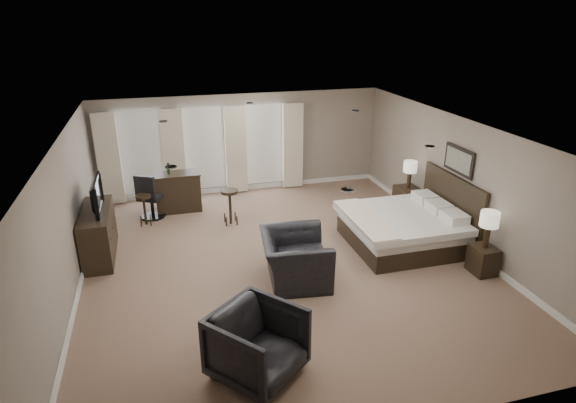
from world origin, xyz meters
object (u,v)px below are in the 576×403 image
object	(u,v)px
nightstand_far	(407,201)
bar_counter	(178,192)
bar_stool_left	(145,210)
nightstand_near	(483,260)
dresser	(98,233)
armchair_far	(257,342)
desk_chair	(151,195)
armchair_near	(295,251)
bar_stool_right	(230,207)
lamp_near	(488,230)
bed	(404,213)
lamp_far	(410,175)
tv	(94,207)

from	to	relation	value
nightstand_far	bar_counter	size ratio (longest dim) A/B	0.60
nightstand_far	bar_stool_left	bearing A→B (deg)	170.25
nightstand_near	dresser	size ratio (longest dim) A/B	0.31
dresser	armchair_far	xyz separation A→B (m)	(2.31, -4.15, 0.05)
armchair_far	desk_chair	size ratio (longest dim) A/B	0.97
armchair_near	bar_stool_right	distance (m)	2.88
bar_counter	lamp_near	bearing A→B (deg)	-41.13
nightstand_far	armchair_near	xyz separation A→B (m)	(-3.44, -2.21, 0.26)
dresser	bar_stool_right	size ratio (longest dim) A/B	2.07
bed	bar_counter	world-z (taller)	bed
bed	bar_stool_left	world-z (taller)	bed
nightstand_near	lamp_far	size ratio (longest dim) A/B	0.81
lamp_far	dresser	bearing A→B (deg)	-177.60
bar_counter	bar_stool_left	distance (m)	1.04
dresser	bar_stool_left	distance (m)	1.59
bar_stool_left	lamp_near	bearing A→B (deg)	-33.06
nightstand_near	armchair_near	size ratio (longest dim) A/B	0.39
nightstand_near	tv	size ratio (longest dim) A/B	0.49
bar_counter	armchair_far	bearing A→B (deg)	-83.93
lamp_far	bar_stool_right	world-z (taller)	lamp_far
nightstand_far	lamp_near	bearing A→B (deg)	-90.00
nightstand_near	lamp_near	size ratio (longest dim) A/B	0.75
nightstand_far	armchair_far	distance (m)	6.40
lamp_near	bar_stool_left	bearing A→B (deg)	146.94
nightstand_far	dresser	xyz separation A→B (m)	(-6.92, -0.29, 0.16)
lamp_far	bar_stool_left	distance (m)	6.18
armchair_far	desk_chair	distance (m)	6.00
armchair_far	bar_stool_left	distance (m)	5.68
nightstand_near	armchair_far	distance (m)	4.87
desk_chair	armchair_near	bearing A→B (deg)	152.74
bed	armchair_far	world-z (taller)	bed
nightstand_near	bed	bearing A→B (deg)	121.54
lamp_near	tv	xyz separation A→B (m)	(-6.92, 2.61, 0.17)
nightstand_near	bar_stool_left	size ratio (longest dim) A/B	0.74
armchair_near	bar_counter	world-z (taller)	armchair_near
armchair_far	bar_counter	size ratio (longest dim) A/B	0.98
lamp_far	bar_stool_right	distance (m)	4.25
lamp_near	armchair_near	world-z (taller)	lamp_near
nightstand_far	bar_stool_right	xyz separation A→B (m)	(-4.17, 0.57, 0.07)
nightstand_near	desk_chair	world-z (taller)	desk_chair
desk_chair	tv	bearing A→B (deg)	87.66
dresser	tv	distance (m)	0.56
armchair_near	lamp_near	bearing A→B (deg)	-94.19
nightstand_near	tv	world-z (taller)	tv
tv	bar_stool_right	world-z (taller)	tv
dresser	armchair_far	world-z (taller)	armchair_far
nightstand_near	nightstand_far	size ratio (longest dim) A/B	0.79
lamp_far	dresser	xyz separation A→B (m)	(-6.92, -0.29, -0.50)
tv	bar_counter	xyz separation A→B (m)	(1.66, 1.98, -0.57)
lamp_near	desk_chair	size ratio (longest dim) A/B	0.63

